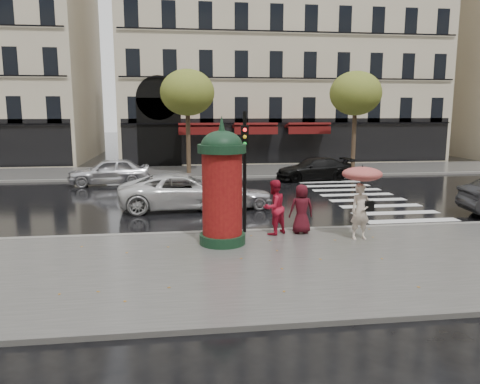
{
  "coord_description": "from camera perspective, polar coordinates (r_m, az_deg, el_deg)",
  "views": [
    {
      "loc": [
        -2.69,
        -12.07,
        4.08
      ],
      "look_at": [
        -0.88,
        1.5,
        1.69
      ],
      "focal_mm": 35.0,
      "sensor_mm": 36.0,
      "label": 1
    }
  ],
  "objects": [
    {
      "name": "ground",
      "position": [
        13.02,
        4.76,
        -8.41
      ],
      "size": [
        160.0,
        160.0,
        0.0
      ],
      "primitive_type": "plane",
      "color": "black",
      "rests_on": "ground"
    },
    {
      "name": "near_sidewalk",
      "position": [
        12.54,
        5.26,
        -8.85
      ],
      "size": [
        90.0,
        7.0,
        0.12
      ],
      "primitive_type": "cube",
      "color": "#474744",
      "rests_on": "ground"
    },
    {
      "name": "far_sidewalk",
      "position": [
        31.44,
        -2.64,
        2.54
      ],
      "size": [
        90.0,
        6.0,
        0.12
      ],
      "primitive_type": "cube",
      "color": "#474744",
      "rests_on": "ground"
    },
    {
      "name": "near_kerb",
      "position": [
        15.82,
        2.44,
        -4.8
      ],
      "size": [
        90.0,
        0.25,
        0.14
      ],
      "primitive_type": "cube",
      "color": "slate",
      "rests_on": "ground"
    },
    {
      "name": "far_kerb",
      "position": [
        28.48,
        -2.12,
        1.8
      ],
      "size": [
        90.0,
        0.25,
        0.14
      ],
      "primitive_type": "cube",
      "color": "slate",
      "rests_on": "ground"
    },
    {
      "name": "zebra_crossing",
      "position": [
        23.7,
        14.03,
        -0.3
      ],
      "size": [
        3.6,
        11.75,
        0.01
      ],
      "primitive_type": "cube",
      "color": "silver",
      "rests_on": "ground"
    },
    {
      "name": "bldg_far_corner",
      "position": [
        43.56,
        4.25,
        19.43
      ],
      "size": [
        26.0,
        14.0,
        22.9
      ],
      "color": "#B7A88C",
      "rests_on": "ground"
    },
    {
      "name": "tree_far_left",
      "position": [
        30.1,
        -6.43,
        11.91
      ],
      "size": [
        3.4,
        3.4,
        6.64
      ],
      "color": "#38281C",
      "rests_on": "ground"
    },
    {
      "name": "tree_far_right",
      "position": [
        32.28,
        13.91,
        11.55
      ],
      "size": [
        3.4,
        3.4,
        6.64
      ],
      "color": "#38281C",
      "rests_on": "ground"
    },
    {
      "name": "woman_umbrella",
      "position": [
        14.85,
        14.59,
        0.2
      ],
      "size": [
        1.22,
        1.22,
        2.34
      ],
      "color": "beige",
      "rests_on": "near_sidewalk"
    },
    {
      "name": "woman_red",
      "position": [
        15.1,
        4.16,
        -1.87
      ],
      "size": [
        1.09,
        1.04,
        1.78
      ],
      "primitive_type": "imported",
      "rotation": [
        0.0,
        0.0,
        3.74
      ],
      "color": "#B1152D",
      "rests_on": "near_sidewalk"
    },
    {
      "name": "man_burgundy",
      "position": [
        15.33,
        7.5,
        -2.06
      ],
      "size": [
        0.8,
        0.53,
        1.62
      ],
      "primitive_type": "imported",
      "rotation": [
        0.0,
        0.0,
        3.17
      ],
      "color": "#440D16",
      "rests_on": "near_sidewalk"
    },
    {
      "name": "morris_column",
      "position": [
        13.84,
        -2.2,
        1.05
      ],
      "size": [
        1.42,
        1.42,
        3.83
      ],
      "color": "black",
      "rests_on": "near_sidewalk"
    },
    {
      "name": "traffic_light",
      "position": [
        15.03,
        0.58,
        3.88
      ],
      "size": [
        0.27,
        0.38,
        3.94
      ],
      "color": "black",
      "rests_on": "near_sidewalk"
    },
    {
      "name": "car_silver",
      "position": [
        19.67,
        -1.46,
        -0.21
      ],
      "size": [
        3.79,
        1.72,
        1.26
      ],
      "primitive_type": "imported",
      "rotation": [
        0.0,
        0.0,
        1.63
      ],
      "color": "silver",
      "rests_on": "ground"
    },
    {
      "name": "car_white",
      "position": [
        19.82,
        -7.03,
        0.1
      ],
      "size": [
        5.45,
        2.81,
        1.47
      ],
      "primitive_type": "imported",
      "rotation": [
        0.0,
        0.0,
        1.64
      ],
      "color": "silver",
      "rests_on": "ground"
    },
    {
      "name": "car_black",
      "position": [
        28.12,
        8.99,
        2.78
      ],
      "size": [
        4.68,
        2.25,
        1.31
      ],
      "primitive_type": "imported",
      "rotation": [
        0.0,
        0.0,
        -1.48
      ],
      "color": "black",
      "rests_on": "ground"
    },
    {
      "name": "car_far_silver",
      "position": [
        26.96,
        -15.67,
        2.43
      ],
      "size": [
        4.6,
        2.32,
        1.5
      ],
      "primitive_type": "imported",
      "rotation": [
        0.0,
        0.0,
        -1.44
      ],
      "color": "silver",
      "rests_on": "ground"
    }
  ]
}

